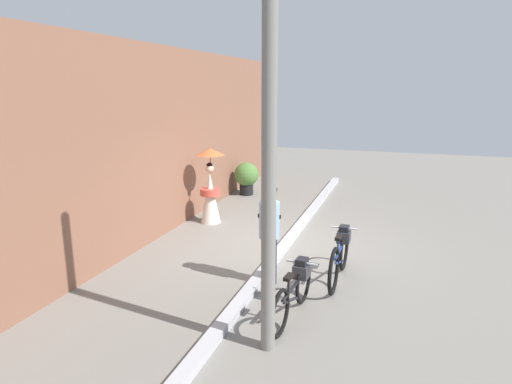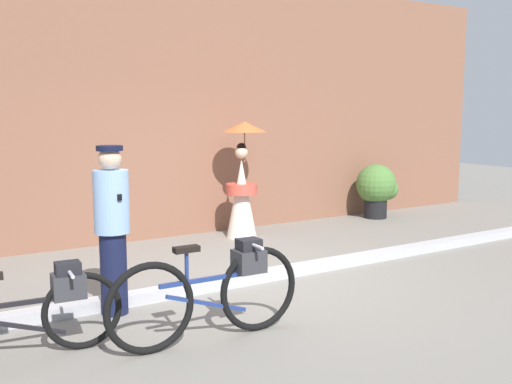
{
  "view_description": "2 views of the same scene",
  "coord_description": "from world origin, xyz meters",
  "px_view_note": "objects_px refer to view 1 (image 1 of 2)",
  "views": [
    {
      "loc": [
        -8.36,
        -2.18,
        3.26
      ],
      "look_at": [
        0.15,
        0.69,
        1.1
      ],
      "focal_mm": 30.86,
      "sensor_mm": 36.0,
      "label": 1
    },
    {
      "loc": [
        -3.45,
        -5.62,
        1.99
      ],
      "look_at": [
        0.42,
        0.62,
        0.96
      ],
      "focal_mm": 40.86,
      "sensor_mm": 36.0,
      "label": 2
    }
  ],
  "objects_px": {
    "bicycle_near_officer": "(340,255)",
    "utility_pole": "(269,163)",
    "potted_plant_by_door": "(247,176)",
    "person_officer": "(269,233)",
    "person_with_parasol": "(210,188)",
    "bicycle_far_side": "(295,289)"
  },
  "relations": [
    {
      "from": "person_officer",
      "to": "utility_pole",
      "type": "xyz_separation_m",
      "value": [
        -1.85,
        -0.55,
        1.52
      ]
    },
    {
      "from": "potted_plant_by_door",
      "to": "utility_pole",
      "type": "bearing_deg",
      "value": -158.45
    },
    {
      "from": "bicycle_near_officer",
      "to": "potted_plant_by_door",
      "type": "bearing_deg",
      "value": 34.14
    },
    {
      "from": "bicycle_near_officer",
      "to": "person_with_parasol",
      "type": "distance_m",
      "value": 4.2
    },
    {
      "from": "person_with_parasol",
      "to": "utility_pole",
      "type": "xyz_separation_m",
      "value": [
        -4.69,
        -2.91,
        1.54
      ]
    },
    {
      "from": "person_officer",
      "to": "potted_plant_by_door",
      "type": "bearing_deg",
      "value": 23.07
    },
    {
      "from": "person_with_parasol",
      "to": "bicycle_near_officer",
      "type": "bearing_deg",
      "value": -123.7
    },
    {
      "from": "person_with_parasol",
      "to": "potted_plant_by_door",
      "type": "xyz_separation_m",
      "value": [
        2.99,
        0.12,
        -0.29
      ]
    },
    {
      "from": "bicycle_near_officer",
      "to": "potted_plant_by_door",
      "type": "xyz_separation_m",
      "value": [
        5.31,
        3.6,
        0.12
      ]
    },
    {
      "from": "bicycle_near_officer",
      "to": "utility_pole",
      "type": "height_order",
      "value": "utility_pole"
    },
    {
      "from": "bicycle_far_side",
      "to": "person_officer",
      "type": "bearing_deg",
      "value": 36.04
    },
    {
      "from": "bicycle_near_officer",
      "to": "utility_pole",
      "type": "xyz_separation_m",
      "value": [
        -2.37,
        0.57,
        1.95
      ]
    },
    {
      "from": "bicycle_far_side",
      "to": "potted_plant_by_door",
      "type": "relative_size",
      "value": 1.68
    },
    {
      "from": "bicycle_near_officer",
      "to": "utility_pole",
      "type": "relative_size",
      "value": 0.38
    },
    {
      "from": "bicycle_far_side",
      "to": "utility_pole",
      "type": "height_order",
      "value": "utility_pole"
    },
    {
      "from": "person_with_parasol",
      "to": "person_officer",
      "type": "bearing_deg",
      "value": -140.31
    },
    {
      "from": "bicycle_far_side",
      "to": "utility_pole",
      "type": "bearing_deg",
      "value": 172.58
    },
    {
      "from": "bicycle_near_officer",
      "to": "bicycle_far_side",
      "type": "bearing_deg",
      "value": 162.91
    },
    {
      "from": "potted_plant_by_door",
      "to": "person_officer",
      "type": "bearing_deg",
      "value": -156.93
    },
    {
      "from": "bicycle_near_officer",
      "to": "utility_pole",
      "type": "distance_m",
      "value": 3.12
    },
    {
      "from": "utility_pole",
      "to": "potted_plant_by_door",
      "type": "bearing_deg",
      "value": 21.55
    },
    {
      "from": "person_officer",
      "to": "person_with_parasol",
      "type": "height_order",
      "value": "person_with_parasol"
    }
  ]
}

